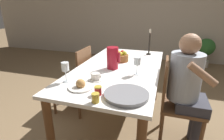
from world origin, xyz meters
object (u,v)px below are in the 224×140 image
Objects in this scene: bread_plate at (81,85)px; chair_opposite at (77,79)px; chair_person_side at (175,100)px; candlestick_tall at (149,45)px; teacup_near_person at (95,77)px; fruit_bowl at (121,57)px; red_pitcher at (113,58)px; serving_tray at (126,95)px; wine_glass_water at (137,62)px; person_seated at (188,84)px; potted_plant at (206,49)px; wine_glass_juice at (65,68)px; jam_jar_amber at (98,90)px; jam_jar_red at (95,97)px.

chair_opposite is at bearing 121.53° from bread_plate.
candlestick_tall is (-0.37, 0.66, 0.42)m from chair_person_side.
bread_plate reaches higher than teacup_near_person.
chair_opposite is at bearing -174.25° from fruit_bowl.
red_pitcher is 0.64m from serving_tray.
person_seated is at bearing 11.03° from wine_glass_water.
person_seated reaches higher than potted_plant.
red_pitcher is 1.30× the size of wine_glass_juice.
bread_plate is 3.73m from potted_plant.
candlestick_tall is (0.41, 1.22, 0.11)m from bread_plate.
teacup_near_person reaches higher than potted_plant.
fruit_bowl reaches higher than jam_jar_amber.
chair_person_side is at bearing 46.29° from jam_jar_amber.
candlestick_tall reaches higher than red_pitcher.
serving_tray is 0.21m from jam_jar_amber.
teacup_near_person is at bearing -96.35° from fruit_bowl.
potted_plant is (1.33, 3.56, -0.36)m from jam_jar_red.
wine_glass_water is 2.55× the size of jam_jar_red.
person_seated is at bearing -56.73° from candlestick_tall.
chair_opposite is at bearing -99.74° from person_seated.
chair_opposite is 0.74m from red_pitcher.
teacup_near_person is at bearing -138.05° from chair_opposite.
wine_glass_water is 0.59m from bread_plate.
wine_glass_juice reaches higher than teacup_near_person.
chair_person_side is 0.77m from serving_tray.
chair_opposite is 0.84m from teacup_near_person.
chair_person_side reaches higher than bread_plate.
fruit_bowl is (0.02, 0.29, -0.06)m from red_pitcher.
jam_jar_amber is (-0.60, -0.63, 0.33)m from chair_person_side.
potted_plant is (0.75, 2.82, -0.04)m from chair_person_side.
jam_jar_red is 1.00m from fruit_bowl.
teacup_near_person is 2.06× the size of jam_jar_amber.
bread_plate is 0.83m from fruit_bowl.
candlestick_tall is at bearing 54.81° from fruit_bowl.
bread_plate is 3.05× the size of jam_jar_amber.
teacup_near_person is at bearing -66.84° from person_seated.
wine_glass_juice is 0.59m from serving_tray.
wine_glass_juice is at bearing -112.05° from fruit_bowl.
candlestick_tall is at bearing 71.07° from teacup_near_person.
red_pitcher is at bearing 58.27° from wine_glass_juice.
jam_jar_amber is 0.89m from fruit_bowl.
chair_person_side reaches higher than teacup_near_person.
wine_glass_water is 0.97× the size of wine_glass_juice.
red_pitcher is 3.42× the size of jam_jar_amber.
wine_glass_water is 0.25× the size of potted_plant.
chair_opposite is at bearing 127.90° from jam_jar_amber.
chair_person_side is 0.87m from candlestick_tall.
candlestick_tall reaches higher than jam_jar_amber.
jam_jar_amber is at bearing -21.62° from wine_glass_juice.
chair_person_side is 13.24× the size of jam_jar_amber.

